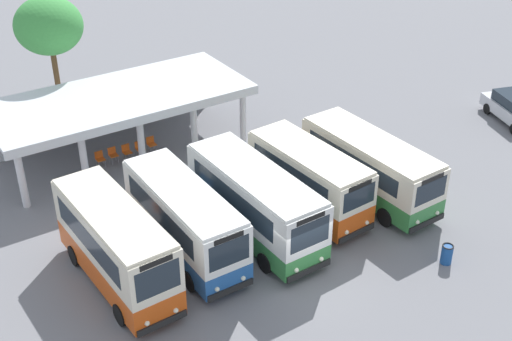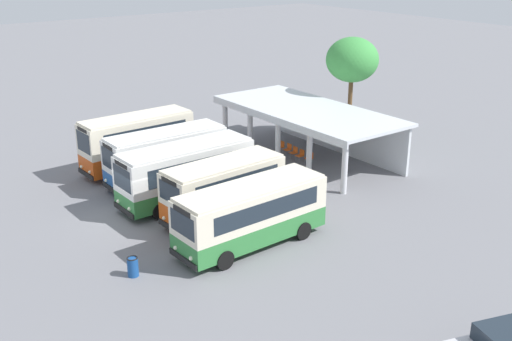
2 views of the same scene
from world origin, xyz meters
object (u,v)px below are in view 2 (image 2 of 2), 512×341
(city_bus_nearest_orange, at_px, (137,140))
(waiting_chair_second_from_end, at_px, (288,149))
(city_bus_second_in_row, at_px, (166,155))
(city_bus_fifth_blue, at_px, (251,213))
(waiting_chair_fourth_seat, at_px, (301,155))
(litter_bin_apron, at_px, (133,267))
(waiting_chair_fifth_seat, at_px, (310,157))
(waiting_chair_middle_seat, at_px, (294,152))
(waiting_chair_end_by_column, at_px, (281,146))
(city_bus_middle_cream, at_px, (186,171))
(city_bus_fourth_amber, at_px, (224,188))

(city_bus_nearest_orange, distance_m, waiting_chair_second_from_end, 10.14)
(city_bus_second_in_row, bearing_deg, waiting_chair_second_from_end, 87.13)
(city_bus_fifth_blue, height_order, waiting_chair_second_from_end, city_bus_fifth_blue)
(waiting_chair_fourth_seat, distance_m, litter_bin_apron, 16.96)
(waiting_chair_second_from_end, bearing_deg, waiting_chair_fifth_seat, -0.32)
(city_bus_nearest_orange, bearing_deg, waiting_chair_middle_seat, 64.69)
(city_bus_second_in_row, relative_size, city_bus_fifth_blue, 0.95)
(waiting_chair_end_by_column, relative_size, waiting_chair_fourth_seat, 1.00)
(city_bus_fifth_blue, xyz_separation_m, waiting_chair_fourth_seat, (-7.64, 9.65, -1.18))
(city_bus_nearest_orange, distance_m, litter_bin_apron, 13.66)
(city_bus_nearest_orange, bearing_deg, waiting_chair_second_from_end, 68.74)
(city_bus_second_in_row, distance_m, city_bus_middle_cream, 3.23)
(waiting_chair_end_by_column, xyz_separation_m, litter_bin_apron, (9.14, -15.60, -0.07))
(city_bus_middle_cream, distance_m, waiting_chair_fourth_seat, 9.59)
(waiting_chair_fourth_seat, bearing_deg, waiting_chair_fifth_seat, 10.38)
(waiting_chair_middle_seat, relative_size, litter_bin_apron, 0.96)
(waiting_chair_second_from_end, bearing_deg, waiting_chair_end_by_column, -177.25)
(city_bus_fourth_amber, relative_size, waiting_chair_second_from_end, 7.84)
(city_bus_fifth_blue, xyz_separation_m, waiting_chair_second_from_end, (-9.11, 9.80, -1.18))
(city_bus_second_in_row, distance_m, litter_bin_apron, 11.11)
(city_bus_nearest_orange, bearing_deg, waiting_chair_end_by_column, 72.70)
(city_bus_fourth_amber, height_order, city_bus_fifth_blue, city_bus_fourth_amber)
(litter_bin_apron, bearing_deg, city_bus_second_in_row, 143.38)
(city_bus_middle_cream, distance_m, waiting_chair_fifth_seat, 9.66)
(city_bus_nearest_orange, distance_m, city_bus_second_in_row, 3.21)
(waiting_chair_fourth_seat, height_order, litter_bin_apron, litter_bin_apron)
(city_bus_fifth_blue, xyz_separation_m, waiting_chair_middle_seat, (-8.38, 9.71, -1.18))
(city_bus_second_in_row, bearing_deg, city_bus_fifth_blue, -4.48)
(waiting_chair_end_by_column, relative_size, litter_bin_apron, 0.96)
(city_bus_second_in_row, height_order, waiting_chair_middle_seat, city_bus_second_in_row)
(city_bus_middle_cream, xyz_separation_m, waiting_chair_fourth_seat, (-1.26, 9.42, -1.30))
(city_bus_fourth_amber, bearing_deg, waiting_chair_end_by_column, 125.98)
(city_bus_second_in_row, xyz_separation_m, city_bus_middle_cream, (3.19, -0.52, 0.03))
(city_bus_second_in_row, relative_size, city_bus_middle_cream, 0.94)
(city_bus_middle_cream, bearing_deg, city_bus_nearest_orange, 178.11)
(city_bus_middle_cream, bearing_deg, city_bus_fourth_amber, 6.34)
(city_bus_nearest_orange, xyz_separation_m, waiting_chair_fourth_seat, (5.12, 9.21, -1.42))
(waiting_chair_fifth_seat, height_order, litter_bin_apron, litter_bin_apron)
(city_bus_second_in_row, relative_size, waiting_chair_end_by_column, 8.61)
(city_bus_fourth_amber, bearing_deg, city_bus_nearest_orange, -179.14)
(city_bus_fifth_blue, bearing_deg, city_bus_middle_cream, 177.91)
(city_bus_fifth_blue, height_order, waiting_chair_fifth_seat, city_bus_fifth_blue)
(waiting_chair_fifth_seat, bearing_deg, waiting_chair_fourth_seat, -169.62)
(city_bus_nearest_orange, relative_size, waiting_chair_middle_seat, 8.48)
(city_bus_middle_cream, bearing_deg, waiting_chair_middle_seat, 101.91)
(city_bus_fifth_blue, relative_size, waiting_chair_end_by_column, 9.04)
(waiting_chair_second_from_end, distance_m, litter_bin_apron, 17.75)
(city_bus_fifth_blue, bearing_deg, city_bus_nearest_orange, 178.01)
(waiting_chair_second_from_end, xyz_separation_m, litter_bin_apron, (8.40, -15.63, -0.07))
(city_bus_middle_cream, bearing_deg, waiting_chair_second_from_end, 105.96)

